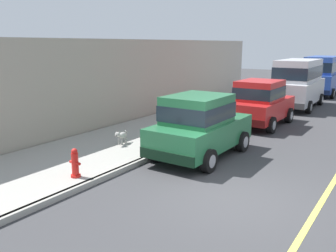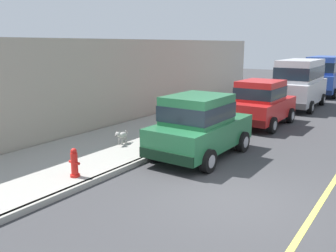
# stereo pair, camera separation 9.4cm
# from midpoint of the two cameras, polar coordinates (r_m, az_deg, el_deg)

# --- Properties ---
(ground_plane) EXTENTS (80.00, 80.00, 0.00)m
(ground_plane) POSITION_cam_midpoint_polar(r_m,az_deg,el_deg) (8.19, 10.46, -11.23)
(ground_plane) COLOR #38383A
(curb) EXTENTS (0.16, 64.00, 0.14)m
(curb) POSITION_cam_midpoint_polar(r_m,az_deg,el_deg) (9.77, -7.06, -6.62)
(curb) COLOR gray
(curb) RESTS_ON ground
(sidewalk) EXTENTS (3.60, 64.00, 0.14)m
(sidewalk) POSITION_cam_midpoint_polar(r_m,az_deg,el_deg) (10.98, -14.19, -4.70)
(sidewalk) COLOR #99968E
(sidewalk) RESTS_ON ground
(lane_centre_line) EXTENTS (0.12, 57.60, 0.01)m
(lane_centre_line) POSITION_cam_midpoint_polar(r_m,az_deg,el_deg) (7.77, 21.62, -13.34)
(lane_centre_line) COLOR #E0D64C
(lane_centre_line) RESTS_ON ground
(car_green_hatchback) EXTENTS (1.97, 3.81, 1.88)m
(car_green_hatchback) POSITION_cam_midpoint_polar(r_m,az_deg,el_deg) (10.64, 4.81, 0.14)
(car_green_hatchback) COLOR #23663D
(car_green_hatchback) RESTS_ON ground
(car_red_hatchback) EXTENTS (1.98, 3.81, 1.88)m
(car_red_hatchback) POSITION_cam_midpoint_polar(r_m,az_deg,el_deg) (15.25, 14.27, 3.68)
(car_red_hatchback) COLOR red
(car_red_hatchback) RESTS_ON ground
(car_silver_van) EXTENTS (2.23, 4.95, 2.52)m
(car_silver_van) POSITION_cam_midpoint_polar(r_m,az_deg,el_deg) (20.22, 19.80, 6.71)
(car_silver_van) COLOR #BCBCC1
(car_silver_van) RESTS_ON ground
(car_blue_van) EXTENTS (2.26, 4.96, 2.52)m
(car_blue_van) POSITION_cam_midpoint_polar(r_m,az_deg,el_deg) (25.95, 23.13, 7.65)
(car_blue_van) COLOR #28479E
(car_blue_van) RESTS_ON ground
(dog_grey) EXTENTS (0.28, 0.75, 0.49)m
(dog_grey) POSITION_cam_midpoint_polar(r_m,az_deg,el_deg) (11.70, -7.68, -1.51)
(dog_grey) COLOR #999691
(dog_grey) RESTS_ON sidewalk
(fire_hydrant) EXTENTS (0.34, 0.24, 0.72)m
(fire_hydrant) POSITION_cam_midpoint_polar(r_m,az_deg,el_deg) (9.06, -14.84, -5.82)
(fire_hydrant) COLOR red
(fire_hydrant) RESTS_ON sidewalk
(building_facade) EXTENTS (0.50, 20.00, 3.51)m
(building_facade) POSITION_cam_midpoint_polar(r_m,az_deg,el_deg) (16.72, -2.88, 7.53)
(building_facade) COLOR #9E9384
(building_facade) RESTS_ON ground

